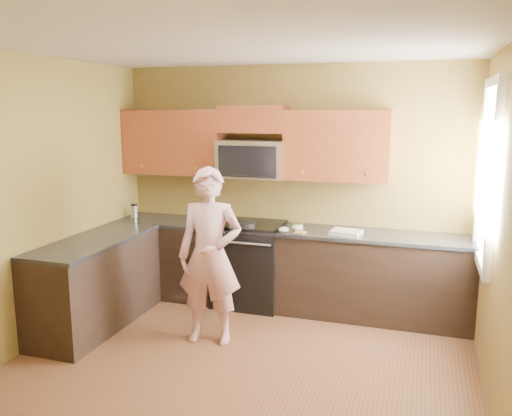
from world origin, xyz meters
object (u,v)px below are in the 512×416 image
at_px(butter_tub, 297,229).
at_px(stove, 249,263).
at_px(microwave, 253,177).
at_px(woman, 210,256).
at_px(travel_mug, 135,218).
at_px(frying_pan, 245,227).

bearing_deg(butter_tub, stove, 177.63).
height_order(microwave, butter_tub, microwave).
distance_m(woman, travel_mug, 1.75).
relative_size(frying_pan, travel_mug, 2.64).
distance_m(woman, butter_tub, 1.19).
bearing_deg(stove, microwave, 90.00).
relative_size(woman, frying_pan, 3.80).
bearing_deg(frying_pan, woman, -76.35).
bearing_deg(microwave, frying_pan, -87.40).
bearing_deg(woman, travel_mug, 135.84).
relative_size(stove, butter_tub, 8.05).
bearing_deg(microwave, butter_tub, -14.77).
distance_m(woman, frying_pan, 0.84).
bearing_deg(stove, woman, -92.39).
bearing_deg(butter_tub, frying_pan, -161.35).
height_order(stove, microwave, microwave).
distance_m(butter_tub, travel_mug, 2.02).
relative_size(microwave, travel_mug, 4.53).
bearing_deg(woman, butter_tub, 51.03).
height_order(microwave, travel_mug, microwave).
distance_m(stove, woman, 1.10).
distance_m(microwave, frying_pan, 0.60).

